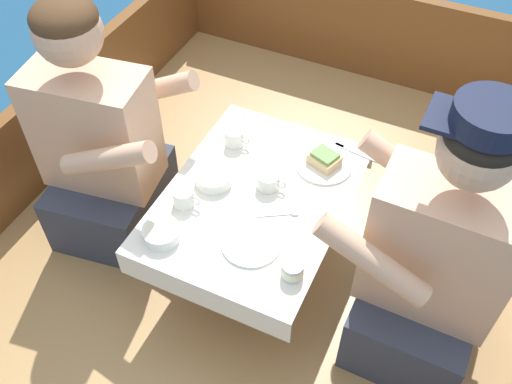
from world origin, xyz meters
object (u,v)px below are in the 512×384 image
person_starboard (431,266)px  coffee_cup_starboard (184,197)px  coffee_cup_port (268,180)px  tin_can (293,270)px  person_port (101,149)px  coffee_cup_center (235,137)px  sandwich (324,159)px

person_starboard → coffee_cup_starboard: person_starboard is taller
coffee_cup_port → tin_can: (0.21, -0.29, -0.00)m
person_starboard → person_port: bearing=0.7°
tin_can → person_port: bearing=166.2°
person_starboard → tin_can: person_starboard is taller
coffee_cup_starboard → coffee_cup_center: 0.33m
coffee_cup_port → coffee_cup_starboard: coffee_cup_starboard is taller
coffee_cup_center → sandwich: bearing=5.7°
person_port → tin_can: size_ratio=14.49×
coffee_cup_port → tin_can: bearing=-54.5°
coffee_cup_port → coffee_cup_center: 0.24m
person_port → sandwich: 0.79m
coffee_cup_port → coffee_cup_starboard: bearing=-139.4°
coffee_cup_starboard → tin_can: bearing=-14.5°
person_port → coffee_cup_port: (0.61, 0.09, 0.02)m
coffee_cup_center → tin_can: size_ratio=1.42×
person_port → coffee_cup_port: size_ratio=9.18×
coffee_cup_starboard → coffee_cup_center: size_ratio=1.03×
sandwich → coffee_cup_port: 0.22m
person_starboard → coffee_cup_port: size_ratio=9.48×
person_port → person_starboard: bearing=-8.8°
person_port → coffee_cup_center: 0.48m
sandwich → tin_can: size_ratio=1.79×
person_starboard → sandwich: 0.52m
person_port → sandwich: size_ratio=8.11×
coffee_cup_starboard → coffee_cup_center: bearing=86.2°
sandwich → tin_can: 0.47m
person_port → tin_can: person_port is taller
coffee_cup_center → tin_can: bearing=-47.1°
sandwich → tin_can: bearing=-80.7°
coffee_cup_port → sandwich: bearing=52.2°
coffee_cup_port → coffee_cup_center: size_ratio=1.11×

